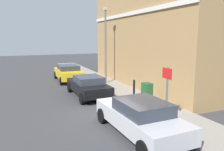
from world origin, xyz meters
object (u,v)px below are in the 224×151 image
at_px(car_black, 88,86).
at_px(lamppost, 105,42).
at_px(car_yellow, 68,72).
at_px(street_sign, 167,86).
at_px(utility_cabinet, 147,94).
at_px(bollard_near_cabinet, 134,88).
at_px(car_silver, 140,116).

relative_size(car_black, lamppost, 0.72).
bearing_deg(car_yellow, street_sign, -170.60).
xyz_separation_m(car_black, utility_cabinet, (2.19, -3.30, -0.00)).
bearing_deg(car_yellow, bollard_near_cabinet, -160.99).
relative_size(car_silver, bollard_near_cabinet, 4.23).
distance_m(utility_cabinet, bollard_near_cabinet, 1.57).
xyz_separation_m(car_silver, bollard_near_cabinet, (2.19, 4.37, -0.01)).
height_order(street_sign, lamppost, lamppost).
height_order(car_yellow, bollard_near_cabinet, car_yellow).
height_order(car_black, bollard_near_cabinet, car_black).
distance_m(car_silver, street_sign, 1.79).
height_order(car_silver, lamppost, lamppost).
distance_m(car_yellow, bollard_near_cabinet, 7.62).
distance_m(car_yellow, utility_cabinet, 9.10).
bearing_deg(bollard_near_cabinet, lamppost, 89.57).
height_order(bollard_near_cabinet, street_sign, street_sign).
bearing_deg(utility_cabinet, street_sign, -104.28).
height_order(car_black, car_yellow, car_yellow).
relative_size(utility_cabinet, bollard_near_cabinet, 1.11).
bearing_deg(street_sign, lamppost, 84.99).
height_order(car_silver, bollard_near_cabinet, car_silver).
bearing_deg(car_silver, utility_cabinet, -37.95).
distance_m(car_black, lamppost, 4.52).
bearing_deg(lamppost, bollard_near_cabinet, -90.43).
bearing_deg(bollard_near_cabinet, car_black, 142.86).
xyz_separation_m(bollard_near_cabinet, street_sign, (-0.72, -4.00, 0.96)).
xyz_separation_m(car_silver, car_black, (-0.09, 6.10, -0.03)).
height_order(car_yellow, utility_cabinet, car_yellow).
distance_m(car_black, car_yellow, 5.53).
distance_m(car_yellow, lamppost, 4.39).
distance_m(street_sign, lamppost, 8.78).
bearing_deg(car_yellow, car_silver, -178.08).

